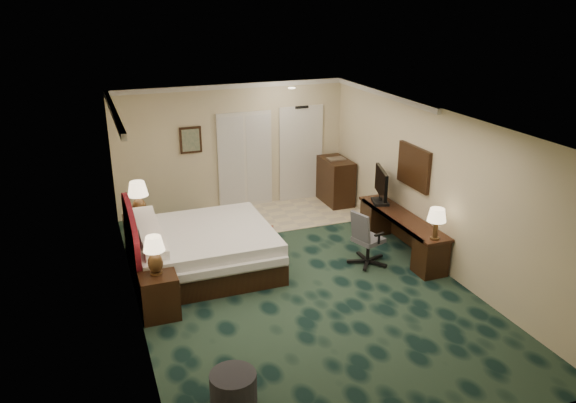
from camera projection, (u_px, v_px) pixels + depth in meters
name	position (u px, v px, depth m)	size (l,w,h in m)	color
floor	(296.00, 283.00, 9.14)	(5.00, 7.50, 0.00)	black
ceiling	(297.00, 120.00, 8.19)	(5.00, 7.50, 0.00)	silver
wall_back	(233.00, 147.00, 11.96)	(5.00, 0.00, 2.70)	beige
wall_front	(439.00, 337.00, 5.38)	(5.00, 0.00, 2.70)	beige
wall_left	(131.00, 229.00, 7.84)	(0.00, 7.50, 2.70)	beige
wall_right	(434.00, 188.00, 9.49)	(0.00, 7.50, 2.70)	beige
crown_molding	(297.00, 123.00, 8.21)	(5.00, 7.50, 0.10)	silver
tile_patch	(286.00, 214.00, 11.98)	(3.20, 1.70, 0.01)	#C3B598
headboard	(132.00, 242.00, 8.97)	(0.12, 2.00, 1.40)	#4F090F
entry_door	(301.00, 154.00, 12.54)	(1.02, 0.06, 2.18)	silver
closet_doors	(245.00, 160.00, 12.11)	(1.20, 0.06, 2.10)	beige
wall_art	(191.00, 140.00, 11.54)	(0.45, 0.06, 0.55)	#476252
wall_mirror	(414.00, 167.00, 9.93)	(0.05, 0.95, 0.75)	white
bed	(205.00, 250.00, 9.50)	(2.26, 2.09, 0.72)	silver
nightstand_near	(159.00, 294.00, 8.16)	(0.53, 0.61, 0.66)	black
nightstand_far	(140.00, 235.00, 10.13)	(0.53, 0.61, 0.67)	black
lamp_near	(155.00, 255.00, 7.96)	(0.31, 0.31, 0.58)	#321C0F
lamp_far	(139.00, 200.00, 9.92)	(0.36, 0.36, 0.68)	#321C0F
bed_bench	(260.00, 249.00, 9.92)	(0.41, 1.18, 0.40)	maroon
ottoman	(233.00, 388.00, 6.42)	(0.54, 0.54, 0.39)	#25262B
desk	(401.00, 234.00, 10.17)	(0.51, 2.37, 0.68)	black
tv	(381.00, 186.00, 10.57)	(0.07, 0.87, 0.67)	black
desk_lamp	(436.00, 224.00, 9.03)	(0.31, 0.31, 0.54)	#321C0F
desk_chair	(369.00, 237.00, 9.65)	(0.58, 0.54, 1.00)	#4B4B4C
minibar	(336.00, 181.00, 12.49)	(0.53, 0.96, 1.01)	black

